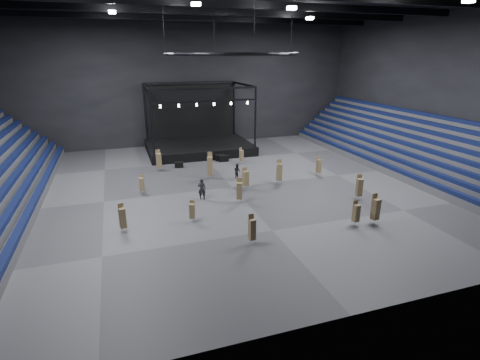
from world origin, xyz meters
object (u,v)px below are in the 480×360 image
object	(u,v)px
flight_case_left	(179,165)
chair_stack_9	(319,166)
chair_stack_8	(210,165)
man_center	(202,189)
chair_stack_10	(245,178)
chair_stack_2	(376,209)
chair_stack_4	(122,218)
chair_stack_0	(359,187)
stage	(198,140)
chair_stack_7	(241,155)
chair_stack_12	(356,213)
crew_member	(237,171)
chair_stack_11	(192,211)
flight_case_right	(220,157)
chair_stack_6	(279,172)
chair_stack_5	(239,190)
chair_stack_13	(142,184)
flight_case_mid	(224,158)
chair_stack_1	(159,160)
chair_stack_3	(252,229)

from	to	relation	value
flight_case_left	chair_stack_9	xyz separation A→B (m)	(14.31, -8.13, 0.83)
chair_stack_8	man_center	distance (m)	6.13
chair_stack_9	chair_stack_10	world-z (taller)	chair_stack_10
chair_stack_2	chair_stack_10	distance (m)	13.04
chair_stack_4	chair_stack_0	bearing A→B (deg)	-15.41
stage	chair_stack_8	bearing A→B (deg)	-96.46
chair_stack_7	chair_stack_12	world-z (taller)	chair_stack_12
flight_case_left	chair_stack_8	size ratio (longest dim) A/B	0.34
chair_stack_0	crew_member	world-z (taller)	chair_stack_0
chair_stack_0	chair_stack_11	world-z (taller)	chair_stack_0
flight_case_left	flight_case_right	distance (m)	5.71
stage	chair_stack_4	xyz separation A→B (m)	(-10.95, -23.31, -0.25)
chair_stack_6	man_center	bearing A→B (deg)	-158.37
flight_case_left	chair_stack_9	size ratio (longest dim) A/B	0.45
chair_stack_0	chair_stack_5	xyz separation A→B (m)	(-10.86, 2.80, -0.05)
flight_case_left	chair_stack_13	xyz separation A→B (m)	(-4.90, -7.65, 0.67)
flight_case_left	flight_case_mid	world-z (taller)	flight_case_mid
crew_member	chair_stack_13	bearing A→B (deg)	76.86
chair_stack_12	man_center	size ratio (longest dim) A/B	1.03
chair_stack_2	chair_stack_12	world-z (taller)	chair_stack_2
chair_stack_13	crew_member	bearing A→B (deg)	25.64
chair_stack_1	chair_stack_7	xyz separation A→B (m)	(10.13, -0.00, -0.28)
chair_stack_13	chair_stack_3	bearing A→B (deg)	-46.24
chair_stack_8	man_center	world-z (taller)	chair_stack_8
flight_case_mid	chair_stack_10	distance (m)	10.74
chair_stack_10	chair_stack_11	bearing A→B (deg)	-151.53
flight_case_mid	chair_stack_7	distance (m)	2.52
chair_stack_10	crew_member	xyz separation A→B (m)	(0.36, 3.78, -0.43)
chair_stack_4	chair_stack_12	distance (m)	18.19
chair_stack_6	chair_stack_10	xyz separation A→B (m)	(-3.89, -0.46, -0.14)
stage	chair_stack_13	bearing A→B (deg)	-120.35
chair_stack_0	chair_stack_11	bearing A→B (deg)	-169.47
chair_stack_12	man_center	world-z (taller)	chair_stack_12
stage	chair_stack_0	size ratio (longest dim) A/B	5.67
flight_case_mid	chair_stack_3	bearing A→B (deg)	-100.71
chair_stack_6	flight_case_right	bearing A→B (deg)	118.46
flight_case_right	chair_stack_3	xyz separation A→B (m)	(-3.76, -22.14, 0.78)
chair_stack_4	chair_stack_9	distance (m)	22.60
chair_stack_3	chair_stack_11	size ratio (longest dim) A/B	1.24
chair_stack_5	chair_stack_8	world-z (taller)	chair_stack_8
flight_case_right	chair_stack_10	distance (m)	11.29
chair_stack_9	man_center	distance (m)	14.27
chair_stack_4	chair_stack_8	distance (m)	14.15
flight_case_left	chair_stack_5	world-z (taller)	chair_stack_5
stage	chair_stack_13	world-z (taller)	stage
chair_stack_4	chair_stack_9	world-z (taller)	chair_stack_4
chair_stack_1	chair_stack_6	xyz separation A→B (m)	(11.37, -8.65, 0.04)
chair_stack_6	chair_stack_11	world-z (taller)	chair_stack_6
chair_stack_11	man_center	world-z (taller)	man_center
chair_stack_4	chair_stack_10	bearing A→B (deg)	10.98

